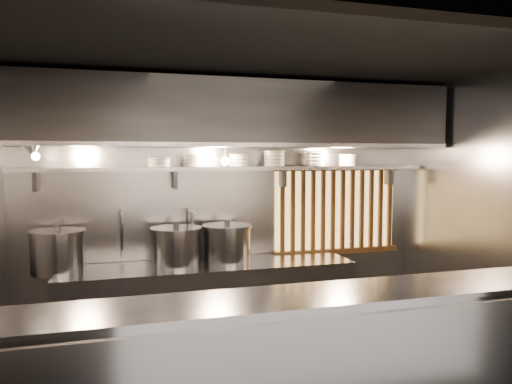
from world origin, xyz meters
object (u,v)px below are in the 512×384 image
pendant_bulb (225,161)px  stock_pot_right (227,243)px  stock_pot_left (57,251)px  stock_pot_mid (176,247)px  heat_lamp (32,150)px

pendant_bulb → stock_pot_right: (0.01, -0.03, -0.86)m
stock_pot_right → stock_pot_left: bearing=179.7°
pendant_bulb → stock_pot_mid: size_ratio=0.27×
pendant_bulb → stock_pot_left: 1.86m
stock_pot_left → heat_lamp: bearing=-114.5°
stock_pot_mid → heat_lamp: bearing=-166.9°
heat_lamp → stock_pot_mid: (1.27, 0.30, -0.97)m
pendant_bulb → stock_pot_mid: (-0.53, -0.05, -0.86)m
heat_lamp → stock_pot_left: bearing=65.5°
stock_pot_right → stock_pot_mid: bearing=-177.8°
stock_pot_left → stock_pot_right: bearing=-0.3°
stock_pot_left → pendant_bulb: bearing=0.8°
stock_pot_mid → stock_pot_right: stock_pot_right is taller
pendant_bulb → stock_pot_left: (-1.65, -0.02, -0.86)m
stock_pot_mid → stock_pot_right: size_ratio=1.18×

